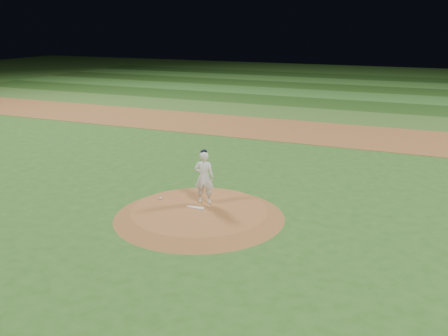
% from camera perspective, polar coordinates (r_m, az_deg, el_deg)
% --- Properties ---
extents(ground, '(120.00, 120.00, 0.00)m').
position_cam_1_polar(ground, '(16.22, -2.83, -5.57)').
color(ground, '#2B5C1D').
rests_on(ground, ground).
extents(infield_dirt_band, '(70.00, 6.00, 0.02)m').
position_cam_1_polar(infield_dirt_band, '(28.91, 9.53, 4.11)').
color(infield_dirt_band, brown).
rests_on(infield_dirt_band, ground).
extents(outfield_stripe_0, '(70.00, 5.00, 0.02)m').
position_cam_1_polar(outfield_stripe_0, '(34.18, 11.82, 5.88)').
color(outfield_stripe_0, '#386324').
rests_on(outfield_stripe_0, ground).
extents(outfield_stripe_1, '(70.00, 5.00, 0.02)m').
position_cam_1_polar(outfield_stripe_1, '(39.02, 13.36, 7.06)').
color(outfield_stripe_1, '#204616').
rests_on(outfield_stripe_1, ground).
extents(outfield_stripe_2, '(70.00, 5.00, 0.02)m').
position_cam_1_polar(outfield_stripe_2, '(43.90, 14.57, 7.98)').
color(outfield_stripe_2, '#346E28').
rests_on(outfield_stripe_2, ground).
extents(outfield_stripe_3, '(70.00, 5.00, 0.02)m').
position_cam_1_polar(outfield_stripe_3, '(48.81, 15.55, 8.72)').
color(outfield_stripe_3, '#224817').
rests_on(outfield_stripe_3, ground).
extents(outfield_stripe_4, '(70.00, 5.00, 0.02)m').
position_cam_1_polar(outfield_stripe_4, '(53.73, 16.34, 9.31)').
color(outfield_stripe_4, '#377329').
rests_on(outfield_stripe_4, ground).
extents(outfield_stripe_5, '(70.00, 5.00, 0.02)m').
position_cam_1_polar(outfield_stripe_5, '(58.66, 17.01, 9.81)').
color(outfield_stripe_5, '#1F4717').
rests_on(outfield_stripe_5, ground).
extents(pitchers_mound, '(5.50, 5.50, 0.25)m').
position_cam_1_polar(pitchers_mound, '(16.17, -2.83, -5.16)').
color(pitchers_mound, '#955B2E').
rests_on(pitchers_mound, ground).
extents(pitching_rubber, '(0.57, 0.16, 0.03)m').
position_cam_1_polar(pitching_rubber, '(16.25, -3.26, -4.53)').
color(pitching_rubber, silver).
rests_on(pitching_rubber, pitchers_mound).
extents(rosin_bag, '(0.11, 0.11, 0.06)m').
position_cam_1_polar(rosin_bag, '(17.15, -7.26, -3.44)').
color(rosin_bag, silver).
rests_on(rosin_bag, pitchers_mound).
extents(pitcher_on_mound, '(0.73, 0.56, 1.84)m').
position_cam_1_polar(pitcher_on_mound, '(16.38, -2.29, -1.04)').
color(pitcher_on_mound, white).
rests_on(pitcher_on_mound, pitchers_mound).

